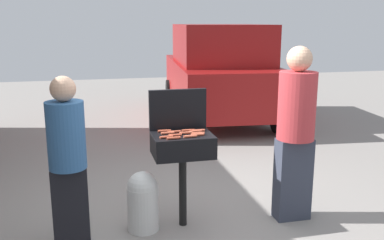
{
  "coord_description": "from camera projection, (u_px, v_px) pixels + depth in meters",
  "views": [
    {
      "loc": [
        -1.01,
        -4.06,
        2.07
      ],
      "look_at": [
        0.08,
        0.46,
        1.0
      ],
      "focal_mm": 39.93,
      "sensor_mm": 36.0,
      "label": 1
    }
  ],
  "objects": [
    {
      "name": "ground_plane",
      "position": [
        195.0,
        221.0,
        4.55
      ],
      "size": [
        24.0,
        24.0,
        0.0
      ],
      "primitive_type": "plane",
      "color": "gray"
    },
    {
      "name": "bbq_grill",
      "position": [
        183.0,
        148.0,
        4.29
      ],
      "size": [
        0.6,
        0.44,
        0.98
      ],
      "color": "black",
      "rests_on": "ground"
    },
    {
      "name": "grill_lid_open",
      "position": [
        178.0,
        109.0,
        4.42
      ],
      "size": [
        0.6,
        0.05,
        0.42
      ],
      "primitive_type": "cube",
      "color": "black",
      "rests_on": "bbq_grill"
    },
    {
      "name": "hot_dog_0",
      "position": [
        164.0,
        131.0,
        4.34
      ],
      "size": [
        0.13,
        0.03,
        0.03
      ],
      "primitive_type": "cylinder",
      "rotation": [
        0.0,
        1.57,
        -0.03
      ],
      "color": "#B74C33",
      "rests_on": "bbq_grill"
    },
    {
      "name": "hot_dog_1",
      "position": [
        188.0,
        130.0,
        4.36
      ],
      "size": [
        0.13,
        0.03,
        0.03
      ],
      "primitive_type": "cylinder",
      "rotation": [
        0.0,
        1.57,
        0.04
      ],
      "color": "#B74C33",
      "rests_on": "bbq_grill"
    },
    {
      "name": "hot_dog_2",
      "position": [
        174.0,
        132.0,
        4.3
      ],
      "size": [
        0.13,
        0.03,
        0.03
      ],
      "primitive_type": "cylinder",
      "rotation": [
        0.0,
        1.57,
        0.02
      ],
      "color": "#B74C33",
      "rests_on": "bbq_grill"
    },
    {
      "name": "hot_dog_3",
      "position": [
        198.0,
        130.0,
        4.35
      ],
      "size": [
        0.13,
        0.03,
        0.03
      ],
      "primitive_type": "cylinder",
      "rotation": [
        0.0,
        1.57,
        -0.04
      ],
      "color": "#B74C33",
      "rests_on": "bbq_grill"
    },
    {
      "name": "hot_dog_4",
      "position": [
        195.0,
        131.0,
        4.32
      ],
      "size": [
        0.13,
        0.04,
        0.03
      ],
      "primitive_type": "cylinder",
      "rotation": [
        0.0,
        1.57,
        0.11
      ],
      "color": "#C6593D",
      "rests_on": "bbq_grill"
    },
    {
      "name": "hot_dog_5",
      "position": [
        175.0,
        135.0,
        4.17
      ],
      "size": [
        0.13,
        0.03,
        0.03
      ],
      "primitive_type": "cylinder",
      "rotation": [
        0.0,
        1.57,
        0.04
      ],
      "color": "#B74C33",
      "rests_on": "bbq_grill"
    },
    {
      "name": "hot_dog_6",
      "position": [
        198.0,
        133.0,
        4.24
      ],
      "size": [
        0.13,
        0.03,
        0.03
      ],
      "primitive_type": "cylinder",
      "rotation": [
        0.0,
        1.57,
        0.01
      ],
      "color": "#C6593D",
      "rests_on": "bbq_grill"
    },
    {
      "name": "hot_dog_7",
      "position": [
        190.0,
        136.0,
        4.13
      ],
      "size": [
        0.13,
        0.03,
        0.03
      ],
      "primitive_type": "cylinder",
      "rotation": [
        0.0,
        1.57,
        0.04
      ],
      "color": "#C6593D",
      "rests_on": "bbq_grill"
    },
    {
      "name": "hot_dog_8",
      "position": [
        174.0,
        138.0,
        4.07
      ],
      "size": [
        0.13,
        0.03,
        0.03
      ],
      "primitive_type": "cylinder",
      "rotation": [
        0.0,
        1.57,
        0.04
      ],
      "color": "#B74C33",
      "rests_on": "bbq_grill"
    },
    {
      "name": "hot_dog_9",
      "position": [
        197.0,
        135.0,
        4.19
      ],
      "size": [
        0.13,
        0.03,
        0.03
      ],
      "primitive_type": "cylinder",
      "rotation": [
        0.0,
        1.57,
        -0.01
      ],
      "color": "#C6593D",
      "rests_on": "bbq_grill"
    },
    {
      "name": "hot_dog_10",
      "position": [
        166.0,
        137.0,
        4.11
      ],
      "size": [
        0.13,
        0.04,
        0.03
      ],
      "primitive_type": "cylinder",
      "rotation": [
        0.0,
        1.57,
        0.11
      ],
      "color": "#B74C33",
      "rests_on": "bbq_grill"
    },
    {
      "name": "hot_dog_11",
      "position": [
        168.0,
        133.0,
        4.25
      ],
      "size": [
        0.13,
        0.03,
        0.03
      ],
      "primitive_type": "cylinder",
      "rotation": [
        0.0,
        1.57,
        -0.01
      ],
      "color": "#C6593D",
      "rests_on": "bbq_grill"
    },
    {
      "name": "hot_dog_12",
      "position": [
        186.0,
        133.0,
        4.26
      ],
      "size": [
        0.13,
        0.03,
        0.03
      ],
      "primitive_type": "cylinder",
      "rotation": [
        0.0,
        1.57,
        0.03
      ],
      "color": "#C6593D",
      "rests_on": "bbq_grill"
    },
    {
      "name": "propane_tank",
      "position": [
        143.0,
        200.0,
        4.3
      ],
      "size": [
        0.32,
        0.32,
        0.62
      ],
      "color": "silver",
      "rests_on": "ground"
    },
    {
      "name": "person_left",
      "position": [
        68.0,
        157.0,
        3.86
      ],
      "size": [
        0.34,
        0.34,
        1.62
      ],
      "rotation": [
        0.0,
        0.0,
        -0.11
      ],
      "color": "black",
      "rests_on": "ground"
    },
    {
      "name": "person_right",
      "position": [
        296.0,
        128.0,
        4.41
      ],
      "size": [
        0.39,
        0.39,
        1.84
      ],
      "rotation": [
        0.0,
        0.0,
        3.41
      ],
      "color": "#333847",
      "rests_on": "ground"
    },
    {
      "name": "parked_minivan",
      "position": [
        218.0,
        71.0,
        9.27
      ],
      "size": [
        2.38,
        4.57,
        2.02
      ],
      "rotation": [
        0.0,
        0.0,
        3.04
      ],
      "color": "maroon",
      "rests_on": "ground"
    }
  ]
}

